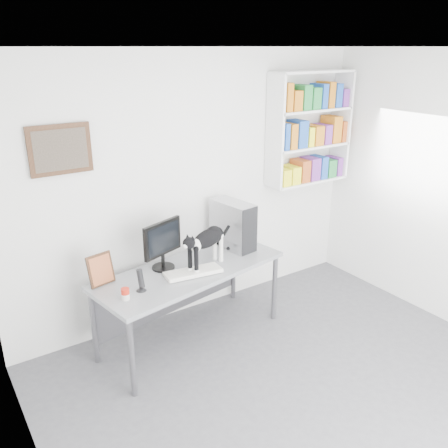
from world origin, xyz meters
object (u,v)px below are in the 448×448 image
object	(u,v)px
speaker	(141,280)
cat	(207,248)
bookshelf	(310,128)
keyboard	(193,272)
desk	(191,304)
monitor	(162,245)
leaning_print	(101,269)
soup_can	(125,294)
pc_tower	(233,225)

from	to	relation	value
speaker	cat	size ratio (longest dim) A/B	0.33
bookshelf	keyboard	bearing A→B (deg)	-164.71
desk	cat	bearing A→B (deg)	-30.29
monitor	cat	size ratio (longest dim) A/B	0.77
keyboard	leaning_print	world-z (taller)	leaning_print
leaning_print	soup_can	xyz separation A→B (m)	(0.07, -0.37, -0.09)
pc_tower	cat	bearing A→B (deg)	-159.40
bookshelf	pc_tower	world-z (taller)	bookshelf
bookshelf	keyboard	size ratio (longest dim) A/B	2.40
soup_can	leaning_print	bearing A→B (deg)	100.21
bookshelf	monitor	size ratio (longest dim) A/B	2.62
monitor	speaker	world-z (taller)	monitor
monitor	soup_can	world-z (taller)	monitor
cat	soup_can	bearing A→B (deg)	168.49
leaning_print	pc_tower	bearing A→B (deg)	-9.81
desk	cat	xyz separation A→B (m)	(0.15, -0.06, 0.57)
leaning_print	cat	world-z (taller)	cat
monitor	keyboard	world-z (taller)	monitor
desk	speaker	world-z (taller)	speaker
pc_tower	soup_can	world-z (taller)	pc_tower
cat	desk	bearing A→B (deg)	137.84
keyboard	leaning_print	distance (m)	0.82
bookshelf	pc_tower	xyz separation A→B (m)	(-1.16, -0.18, -0.84)
soup_can	desk	bearing A→B (deg)	16.06
keyboard	desk	bearing A→B (deg)	81.90
bookshelf	speaker	bearing A→B (deg)	-167.35
monitor	soup_can	bearing A→B (deg)	-164.98
pc_tower	soup_can	bearing A→B (deg)	-171.20
pc_tower	leaning_print	size ratio (longest dim) A/B	1.68
monitor	keyboard	xyz separation A→B (m)	(0.17, -0.26, -0.22)
pc_tower	desk	bearing A→B (deg)	-170.34
keyboard	soup_can	xyz separation A→B (m)	(-0.69, -0.09, 0.03)
monitor	pc_tower	world-z (taller)	pc_tower
bookshelf	leaning_print	xyz separation A→B (m)	(-2.57, -0.22, -0.94)
leaning_print	soup_can	size ratio (longest dim) A/B	2.89
bookshelf	desk	world-z (taller)	bookshelf
pc_tower	cat	world-z (taller)	pc_tower
monitor	pc_tower	distance (m)	0.83
bookshelf	desk	xyz separation A→B (m)	(-1.78, -0.38, -1.47)
keyboard	soup_can	bearing A→B (deg)	-163.78
bookshelf	monitor	bearing A→B (deg)	-173.12
soup_can	cat	world-z (taller)	cat
cat	leaning_print	bearing A→B (deg)	145.77
cat	speaker	bearing A→B (deg)	165.63
desk	keyboard	size ratio (longest dim) A/B	3.55
speaker	soup_can	xyz separation A→B (m)	(-0.17, -0.07, -0.05)
pc_tower	cat	xyz separation A→B (m)	(-0.47, -0.26, -0.05)
bookshelf	leaning_print	distance (m)	2.75
leaning_print	soup_can	bearing A→B (deg)	-91.16
speaker	soup_can	distance (m)	0.19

